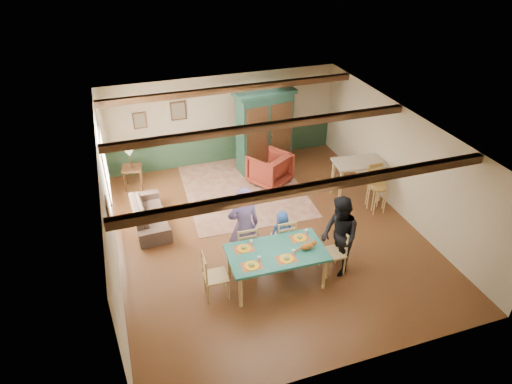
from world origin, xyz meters
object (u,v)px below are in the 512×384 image
object	(u,v)px
counter_table	(357,180)
person_child	(282,233)
person_man	(244,226)
sofa	(149,214)
armchair	(269,168)
table_lamp	(130,158)
dining_chair_end_left	(216,275)
bar_stool_right	(377,187)
person_woman	(339,236)
dining_chair_far_right	(283,237)
armoire	(264,131)
dining_chair_end_right	(333,252)
cat	(307,246)
end_table	(133,177)
bar_stool_left	(378,192)
dining_table	(276,267)
dining_chair_far_left	(245,244)

from	to	relation	value
counter_table	person_child	bearing A→B (deg)	-149.72
person_man	sofa	distance (m)	2.82
armchair	table_lamp	world-z (taller)	table_lamp
dining_chair_end_left	table_lamp	bearing A→B (deg)	15.01
bar_stool_right	person_man	bearing A→B (deg)	-164.17
armchair	person_man	bearing A→B (deg)	29.69
person_woman	table_lamp	xyz separation A→B (m)	(-3.79, 4.92, 0.03)
dining_chair_far_right	armoire	size ratio (longest dim) A/B	0.43
dining_chair_end_right	armoire	distance (m)	4.88
person_man	cat	size ratio (longest dim) A/B	4.79
end_table	bar_stool_left	distance (m)	6.63
table_lamp	dining_table	bearing A→B (deg)	-63.61
dining_chair_end_left	sofa	distance (m)	3.08
person_man	bar_stool_right	bearing A→B (deg)	-163.95
bar_stool_right	counter_table	bearing A→B (deg)	115.16
dining_chair_end_left	dining_chair_far_left	bearing A→B (deg)	-46.17
dining_chair_far_left	armoire	bearing A→B (deg)	-113.03
dining_chair_far_left	sofa	xyz separation A→B (m)	(-1.80, 2.15, -0.24)
end_table	bar_stool_left	size ratio (longest dim) A/B	0.56
person_child	sofa	world-z (taller)	person_child
cat	end_table	xyz separation A→B (m)	(-3.02, 5.01, -0.60)
dining_chair_far_right	end_table	xyz separation A→B (m)	(-2.88, 4.10, -0.20)
sofa	bar_stool_right	world-z (taller)	bar_stool_right
dining_chair_end_right	counter_table	xyz separation A→B (m)	(1.95, 2.51, 0.02)
dining_chair_end_right	person_woman	distance (m)	0.40
end_table	counter_table	bearing A→B (deg)	-23.13
dining_table	sofa	distance (m)	3.70
dining_table	table_lamp	bearing A→B (deg)	116.39
person_child	table_lamp	bearing A→B (deg)	-52.72
person_man	counter_table	world-z (taller)	person_man
dining_chair_far_left	person_man	world-z (taller)	person_man
table_lamp	counter_table	distance (m)	6.14
dining_chair_far_left	person_child	bearing A→B (deg)	-174.29
person_man	bar_stool_left	bearing A→B (deg)	-166.40
bar_stool_left	armchair	bearing A→B (deg)	131.81
bar_stool_left	person_man	bearing A→B (deg)	-169.67
dining_chair_end_right	counter_table	distance (m)	3.18
table_lamp	armoire	bearing A→B (deg)	-1.26
dining_chair_far_right	armchair	world-z (taller)	dining_chair_far_right
person_man	cat	bearing A→B (deg)	136.55
person_man	bar_stool_right	world-z (taller)	person_man
counter_table	person_man	bearing A→B (deg)	-156.45
table_lamp	armchair	bearing A→B (deg)	-14.38
dining_chair_far_left	bar_stool_right	bearing A→B (deg)	-162.75
dining_chair_far_left	bar_stool_left	size ratio (longest dim) A/B	0.91
cat	armoire	world-z (taller)	armoire
person_woman	dining_chair_end_left	bearing A→B (deg)	-90.00
dining_chair_end_right	armoire	world-z (taller)	armoire
person_man	table_lamp	distance (m)	4.47
dining_chair_far_left	bar_stool_left	distance (m)	3.91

